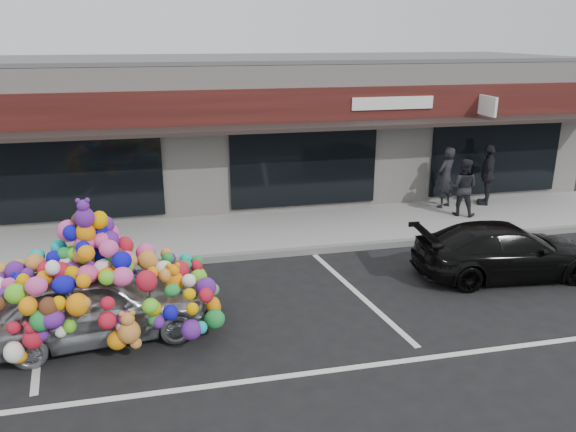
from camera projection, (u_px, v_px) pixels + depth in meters
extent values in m
plane|color=black|center=(220.00, 312.00, 10.55)|extent=(90.00, 90.00, 0.00)
cube|color=beige|center=(189.00, 129.00, 17.79)|extent=(24.00, 6.00, 4.20)
cube|color=#59595B|center=(185.00, 59.00, 17.12)|extent=(24.00, 6.00, 0.12)
cube|color=black|center=(193.00, 108.00, 14.60)|extent=(24.00, 0.18, 0.90)
cube|color=black|center=(196.00, 130.00, 14.28)|extent=(24.00, 1.20, 0.10)
cube|color=white|center=(487.00, 106.00, 15.89)|extent=(0.08, 0.95, 0.55)
cube|color=white|center=(393.00, 103.00, 15.63)|extent=(2.40, 0.04, 0.35)
cube|color=black|center=(80.00, 177.00, 14.56)|extent=(4.20, 0.12, 2.30)
cube|color=black|center=(304.00, 166.00, 15.80)|extent=(4.20, 0.12, 2.30)
cube|color=black|center=(495.00, 156.00, 17.04)|extent=(4.20, 0.12, 2.30)
cube|color=gray|center=(203.00, 237.00, 14.24)|extent=(26.00, 3.00, 0.15)
cube|color=slate|center=(208.00, 259.00, 12.84)|extent=(26.00, 0.18, 0.16)
cube|color=silver|center=(40.00, 325.00, 10.07)|extent=(0.73, 4.37, 0.01)
cube|color=silver|center=(357.00, 293.00, 11.31)|extent=(0.73, 4.37, 0.01)
cube|color=silver|center=(362.00, 366.00, 8.83)|extent=(14.00, 0.12, 0.01)
imported|color=#AAB2B5|center=(96.00, 302.00, 9.52)|extent=(1.97, 3.96, 1.30)
ellipsoid|color=red|center=(89.00, 240.00, 9.17)|extent=(1.33, 1.72, 0.97)
sphere|color=#FFBB00|center=(175.00, 282.00, 9.56)|extent=(0.34, 0.34, 0.34)
sphere|color=#1817D0|center=(131.00, 328.00, 8.89)|extent=(0.36, 0.36, 0.36)
sphere|color=green|center=(55.00, 288.00, 10.15)|extent=(0.30, 0.30, 0.30)
sphere|color=pink|center=(86.00, 214.00, 9.03)|extent=(0.32, 0.32, 0.32)
sphere|color=#FFA31C|center=(22.00, 289.00, 9.28)|extent=(0.30, 0.30, 0.30)
imported|color=black|center=(506.00, 251.00, 11.99)|extent=(1.91, 4.07, 1.15)
imported|color=black|center=(446.00, 178.00, 16.18)|extent=(0.77, 0.69, 1.77)
imported|color=black|center=(463.00, 187.00, 15.49)|extent=(0.99, 0.94, 1.60)
imported|color=black|center=(487.00, 175.00, 16.48)|extent=(1.12, 0.91, 1.79)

